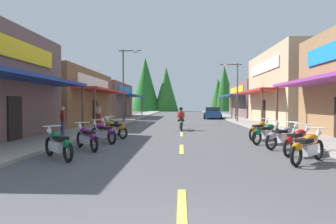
{
  "coord_description": "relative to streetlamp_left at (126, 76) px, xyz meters",
  "views": [
    {
      "loc": [
        -0.01,
        -2.77,
        1.74
      ],
      "look_at": [
        -1.59,
        32.35,
        0.83
      ],
      "focal_mm": 31.74,
      "sensor_mm": 36.0,
      "label": 1
    }
  ],
  "objects": [
    {
      "name": "treeline_backdrop",
      "position": [
        3.87,
        47.82,
        1.63
      ],
      "size": [
        26.84,
        7.58,
        13.54
      ],
      "color": "#206323",
      "rests_on": "ground"
    },
    {
      "name": "motorcycle_parked_left_2",
      "position": [
        1.51,
        -13.83,
        -3.84
      ],
      "size": [
        1.59,
        1.58,
        1.04
      ],
      "rotation": [
        0.0,
        0.0,
        2.36
      ],
      "color": "black",
      "rests_on": "ground"
    },
    {
      "name": "motorcycle_parked_left_4",
      "position": [
        1.05,
        -9.97,
        -3.84
      ],
      "size": [
        1.33,
        1.79,
        1.04
      ],
      "rotation": [
        0.0,
        0.0,
        2.2
      ],
      "color": "black",
      "rests_on": "ground"
    },
    {
      "name": "parked_car_curbside",
      "position": [
        8.77,
        8.97,
        -3.65
      ],
      "size": [
        2.28,
        4.4,
        1.4
      ],
      "rotation": [
        0.0,
        0.0,
        1.51
      ],
      "color": "#1E4C8C",
      "rests_on": "ground"
    },
    {
      "name": "motorcycle_parked_right_4",
      "position": [
        8.88,
        -12.29,
        -3.84
      ],
      "size": [
        1.47,
        1.69,
        1.04
      ],
      "rotation": [
        0.0,
        0.0,
        0.86
      ],
      "color": "black",
      "rests_on": "ground"
    },
    {
      "name": "sidewalk_right",
      "position": [
        11.28,
        4.32,
        -4.27
      ],
      "size": [
        2.61,
        87.15,
        0.12
      ],
      "primitive_type": "cube",
      "color": "#9E9991",
      "rests_on": "ground"
    },
    {
      "name": "motorcycle_parked_left_0",
      "position": [
        1.13,
        -17.81,
        -3.84
      ],
      "size": [
        1.57,
        1.6,
        1.04
      ],
      "rotation": [
        0.0,
        0.0,
        2.35
      ],
      "color": "black",
      "rests_on": "ground"
    },
    {
      "name": "pedestrian_browsing",
      "position": [
        -2.05,
        -1.94,
        -3.27
      ],
      "size": [
        0.44,
        0.44,
        1.82
      ],
      "rotation": [
        0.0,
        0.0,
        5.5
      ],
      "color": "maroon",
      "rests_on": "ground"
    },
    {
      "name": "storefront_left_middle",
      "position": [
        -6.44,
        -1.56,
        -2.01
      ],
      "size": [
        9.75,
        12.34,
        4.63
      ],
      "color": "brown",
      "rests_on": "ground"
    },
    {
      "name": "motorcycle_parked_right_0",
      "position": [
        8.74,
        -18.16,
        -3.84
      ],
      "size": [
        1.6,
        1.56,
        1.04
      ],
      "rotation": [
        0.0,
        0.0,
        0.77
      ],
      "color": "black",
      "rests_on": "ground"
    },
    {
      "name": "motorcycle_parked_right_2",
      "position": [
        9.04,
        -15.22,
        -3.84
      ],
      "size": [
        1.81,
        1.31,
        1.04
      ],
      "rotation": [
        0.0,
        0.0,
        0.61
      ],
      "color": "black",
      "rests_on": "ground"
    },
    {
      "name": "streetlamp_left",
      "position": [
        0.0,
        0.0,
        0.0
      ],
      "size": [
        2.08,
        0.3,
        6.74
      ],
      "color": "#474C51",
      "rests_on": "ground"
    },
    {
      "name": "motorcycle_parked_left_3",
      "position": [
        1.53,
        -11.95,
        -3.84
      ],
      "size": [
        1.79,
        1.34,
        1.04
      ],
      "rotation": [
        0.0,
        0.0,
        2.51
      ],
      "color": "black",
      "rests_on": "ground"
    },
    {
      "name": "motorcycle_parked_right_3",
      "position": [
        8.8,
        -13.8,
        -3.84
      ],
      "size": [
        1.71,
        1.45,
        1.04
      ],
      "rotation": [
        0.0,
        0.0,
        0.7
      ],
      "color": "black",
      "rests_on": "ground"
    },
    {
      "name": "motorcycle_parked_left_1",
      "position": [
        1.43,
        -15.89,
        -3.84
      ],
      "size": [
        1.4,
        1.75,
        1.04
      ],
      "rotation": [
        0.0,
        0.0,
        2.24
      ],
      "color": "black",
      "rests_on": "ground"
    },
    {
      "name": "pedestrian_by_shop",
      "position": [
        -1.25,
        -11.6,
        -3.39
      ],
      "size": [
        0.42,
        0.49,
        1.63
      ],
      "rotation": [
        0.0,
        0.0,
        0.59
      ],
      "color": "#333F8C",
      "rests_on": "ground"
    },
    {
      "name": "storefront_left_far",
      "position": [
        -6.42,
        12.33,
        -2.06
      ],
      "size": [
        9.72,
        11.75,
        4.53
      ],
      "color": "brown",
      "rests_on": "ground"
    },
    {
      "name": "ground",
      "position": [
        5.04,
        4.32,
        -4.38
      ],
      "size": [
        9.87,
        87.15,
        0.1
      ],
      "primitive_type": "cube",
      "color": "#4C4C4F"
    },
    {
      "name": "storefront_right_far",
      "position": [
        16.16,
        13.71,
        -1.99
      ],
      "size": [
        9.03,
        12.72,
        4.67
      ],
      "color": "brown",
      "rests_on": "ground"
    },
    {
      "name": "storefront_right_middle",
      "position": [
        15.88,
        0.52,
        -1.06
      ],
      "size": [
        8.46,
        12.36,
        6.54
      ],
      "color": "tan",
      "rests_on": "ground"
    },
    {
      "name": "rider_cruising_lead",
      "position": [
        5.0,
        -7.12,
        -3.68
      ],
      "size": [
        0.6,
        2.14,
        1.57
      ],
      "rotation": [
        0.0,
        0.0,
        1.62
      ],
      "color": "black",
      "rests_on": "ground"
    },
    {
      "name": "motorcycle_parked_right_1",
      "position": [
        9.05,
        -16.62,
        -3.84
      ],
      "size": [
        1.56,
        1.6,
        1.04
      ],
      "rotation": [
        0.0,
        0.0,
        0.8
      ],
      "color": "black",
      "rests_on": "ground"
    },
    {
      "name": "sidewalk_left",
      "position": [
        -1.2,
        4.32,
        -4.27
      ],
      "size": [
        2.61,
        87.15,
        0.12
      ],
      "primitive_type": "cube",
      "color": "gray",
      "rests_on": "ground"
    },
    {
      "name": "centerline_dashes",
      "position": [
        5.04,
        8.92,
        -4.33
      ],
      "size": [
        0.16,
        64.46,
        0.01
      ],
      "color": "#E0C64C",
      "rests_on": "ground"
    },
    {
      "name": "streetlamp_right",
      "position": [
        10.04,
        1.54,
        -0.61
      ],
      "size": [
        2.08,
        0.3,
        5.63
      ],
      "color": "#474C51",
      "rests_on": "ground"
    }
  ]
}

